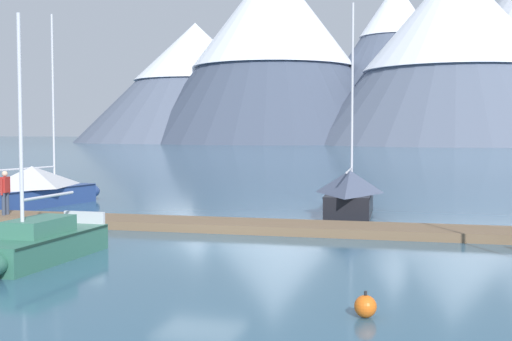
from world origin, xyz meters
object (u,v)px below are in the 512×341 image
at_px(mooring_buoy_channel_marker, 365,306).
at_px(sailboat_nearest_berth, 40,187).
at_px(person_on_dock, 5,190).
at_px(sailboat_second_berth, 33,245).
at_px(sailboat_mid_dock_port, 350,193).

bearing_deg(mooring_buoy_channel_marker, sailboat_nearest_berth, 139.04).
height_order(sailboat_nearest_berth, person_on_dock, sailboat_nearest_berth).
distance_m(sailboat_second_berth, sailboat_mid_dock_port, 14.51).
xyz_separation_m(sailboat_mid_dock_port, mooring_buoy_channel_marker, (2.58, -15.68, -0.68)).
height_order(sailboat_mid_dock_port, person_on_dock, sailboat_mid_dock_port).
height_order(sailboat_second_berth, sailboat_mid_dock_port, sailboat_mid_dock_port).
bearing_deg(mooring_buoy_channel_marker, person_on_dock, 147.85).
distance_m(person_on_dock, mooring_buoy_channel_marker, 17.59).
distance_m(sailboat_nearest_berth, person_on_dock, 5.79).
relative_size(sailboat_second_berth, sailboat_mid_dock_port, 0.73).
bearing_deg(sailboat_nearest_berth, sailboat_mid_dock_port, 3.78).
bearing_deg(person_on_dock, sailboat_mid_dock_port, 27.28).
relative_size(sailboat_second_berth, mooring_buoy_channel_marker, 12.84).
height_order(sailboat_nearest_berth, sailboat_mid_dock_port, sailboat_nearest_berth).
bearing_deg(sailboat_mid_dock_port, person_on_dock, -152.72).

